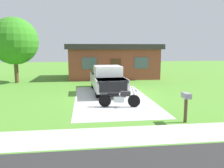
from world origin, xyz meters
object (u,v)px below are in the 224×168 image
Objects in this scene: pickup_truck at (107,79)px; neighbor_house at (112,61)px; motorcycle at (120,98)px; shade_tree at (14,41)px; mailbox at (186,100)px.

pickup_truck is 8.23m from neighbor_house.
shade_tree reaches higher than motorcycle.
motorcycle is 3.73m from mailbox.
neighbor_house is at bearing 84.59° from motorcycle.
pickup_truck is (-0.26, 4.35, 0.48)m from motorcycle.
mailbox is 16.37m from shade_tree.
pickup_truck is 0.98× the size of shade_tree.
pickup_truck reaches higher than motorcycle.
shade_tree is at bearing 129.53° from mailbox.
shade_tree is 9.73m from neighbor_house.
motorcycle is 12.54m from neighbor_house.
pickup_truck is at bearing -34.32° from shade_tree.
shade_tree reaches higher than mailbox.
mailbox is at bearing -70.18° from pickup_truck.
motorcycle is at bearing -86.63° from pickup_truck.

